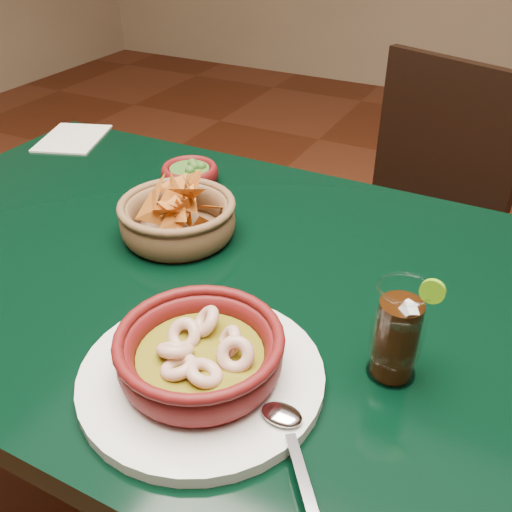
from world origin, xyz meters
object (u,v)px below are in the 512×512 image
at_px(shrimp_plate, 201,360).
at_px(chip_basket, 178,218).
at_px(dining_table, 189,307).
at_px(cola_drink, 397,333).
at_px(dining_chair, 406,227).

bearing_deg(shrimp_plate, chip_basket, 128.42).
bearing_deg(chip_basket, dining_table, -49.52).
xyz_separation_m(dining_table, chip_basket, (-0.05, 0.06, 0.13)).
relative_size(shrimp_plate, chip_basket, 1.60).
bearing_deg(dining_table, chip_basket, 130.48).
distance_m(dining_table, chip_basket, 0.15).
xyz_separation_m(chip_basket, cola_drink, (0.42, -0.15, 0.03)).
height_order(dining_table, chip_basket, chip_basket).
height_order(dining_chair, chip_basket, dining_chair).
bearing_deg(shrimp_plate, dining_table, 127.87).
height_order(dining_table, dining_chair, dining_chair).
xyz_separation_m(shrimp_plate, cola_drink, (0.20, 0.12, 0.03)).
distance_m(dining_table, dining_chair, 0.75).
relative_size(dining_table, cola_drink, 7.98).
bearing_deg(dining_table, cola_drink, -14.62).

